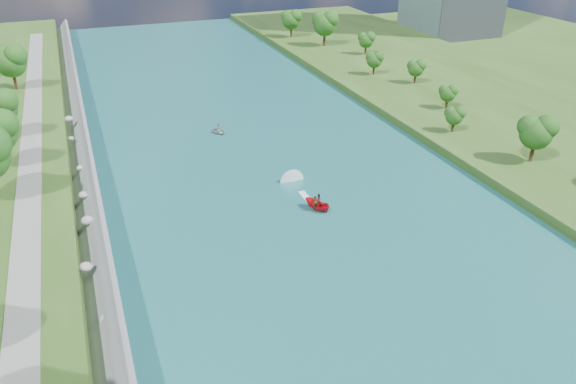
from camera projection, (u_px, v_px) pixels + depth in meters
name	position (u px, v px, depth m)	size (l,w,h in m)	color
ground	(334.00, 252.00, 64.86)	(260.00, 260.00, 0.00)	#2D5119
river_water	(275.00, 180.00, 81.34)	(55.00, 240.00, 0.10)	#18565B
berm_east	(544.00, 130.00, 96.80)	(44.00, 240.00, 1.50)	#2D5119
riprap_bank	(87.00, 202.00, 71.70)	(4.08, 236.00, 4.25)	slate
riverside_path	(28.00, 197.00, 69.34)	(3.00, 200.00, 0.10)	gray
trees_east	(525.00, 116.00, 86.90)	(17.37, 146.45, 10.95)	#154612
motorboat	(312.00, 199.00, 74.74)	(3.60, 18.78, 2.23)	red
raft	(219.00, 131.00, 97.16)	(3.24, 3.82, 1.60)	gray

